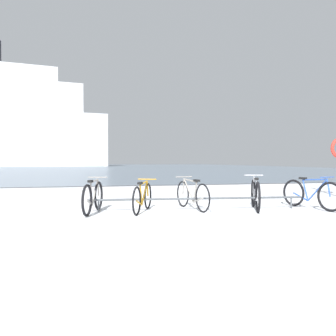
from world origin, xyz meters
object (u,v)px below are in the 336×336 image
object	(u,v)px
ferry_ship	(22,125)
bicycle_3	(255,194)
bicycle_2	(192,195)
bicycle_1	(143,197)
bicycle_0	(93,197)
bicycle_4	(311,194)

from	to	relation	value
ferry_ship	bicycle_3	bearing A→B (deg)	-74.85
bicycle_2	ferry_ship	world-z (taller)	ferry_ship
bicycle_2	bicycle_3	distance (m)	1.54
bicycle_2	bicycle_3	world-z (taller)	bicycle_3
bicycle_3	ferry_ship	bearing A→B (deg)	105.15
bicycle_1	ferry_ship	world-z (taller)	ferry_ship
bicycle_3	bicycle_0	bearing A→B (deg)	175.17
bicycle_0	ferry_ship	bearing A→B (deg)	102.36
ferry_ship	bicycle_4	bearing A→B (deg)	-73.86
bicycle_1	bicycle_2	bearing A→B (deg)	6.66
bicycle_0	bicycle_1	xyz separation A→B (m)	(1.12, -0.10, -0.02)
bicycle_1	bicycle_2	xyz separation A→B (m)	(1.23, 0.14, 0.02)
bicycle_1	bicycle_3	bearing A→B (deg)	-4.81
bicycle_1	bicycle_4	size ratio (longest dim) A/B	0.88
bicycle_1	bicycle_2	size ratio (longest dim) A/B	0.91
bicycle_0	bicycle_1	world-z (taller)	bicycle_0
bicycle_4	ferry_ship	world-z (taller)	ferry_ship
bicycle_0	bicycle_3	xyz separation A→B (m)	(3.84, -0.32, 0.01)
bicycle_2	bicycle_4	distance (m)	2.95
bicycle_2	ferry_ship	xyz separation A→B (m)	(-18.28, 72.65, 8.94)
bicycle_2	bicycle_1	bearing A→B (deg)	-173.34
bicycle_2	bicycle_4	world-z (taller)	bicycle_4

